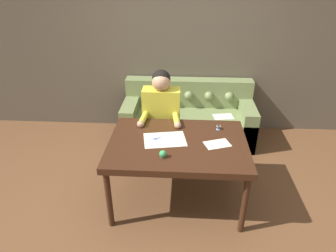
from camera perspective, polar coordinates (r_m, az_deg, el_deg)
ground_plane at (r=3.42m, az=0.78°, el=-15.02°), size 16.00×16.00×0.00m
wall_back at (r=4.51m, az=2.09°, el=15.01°), size 8.00×0.06×2.60m
dining_table at (r=3.12m, az=1.88°, el=-4.10°), size 1.43×1.01×0.74m
couch at (r=4.48m, az=3.82°, el=1.32°), size 1.88×0.79×0.85m
person at (r=3.71m, az=-1.24°, el=1.43°), size 0.50×0.56×1.29m
pattern_paper_main at (r=3.11m, az=-0.62°, el=-2.61°), size 0.48×0.38×0.00m
pattern_paper_offcut at (r=3.08m, az=9.37°, el=-3.41°), size 0.29×0.24×0.00m
scissors at (r=3.14m, az=-1.89°, el=-2.36°), size 0.19×0.15×0.01m
thread_spool at (r=3.34m, az=9.57°, el=-0.32°), size 0.04×0.04×0.05m
pin_cushion at (r=2.83m, az=-0.98°, el=-5.40°), size 0.07×0.07×0.07m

